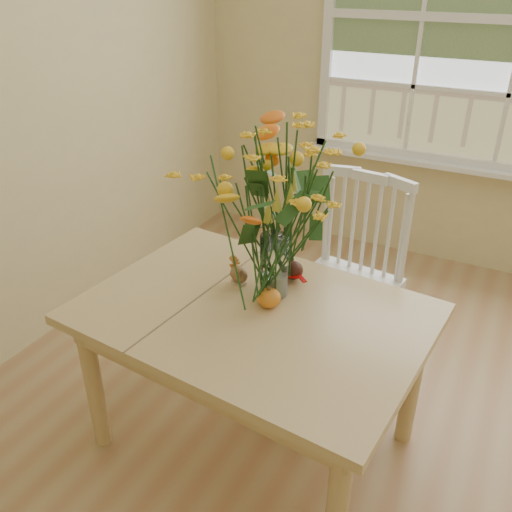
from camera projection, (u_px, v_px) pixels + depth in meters
The scene contains 6 objects.
dining_table at pixel (254, 329), 2.08m from camera, with size 1.34×1.01×0.68m.
windsor_chair at pixel (353, 267), 2.59m from camera, with size 0.50×0.48×0.97m.
flower_vase at pixel (275, 206), 1.96m from camera, with size 0.52×0.52×0.62m.
pumpkin at pixel (269, 299), 2.04m from camera, with size 0.09×0.09×0.07m, color orange.
turkey_figurine at pixel (239, 274), 2.18m from camera, with size 0.10×0.08×0.10m.
dark_gourd at pixel (293, 271), 2.21m from camera, with size 0.13×0.10×0.08m.
Camera 1 is at (0.18, -1.30, 1.83)m, focal length 38.00 mm.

